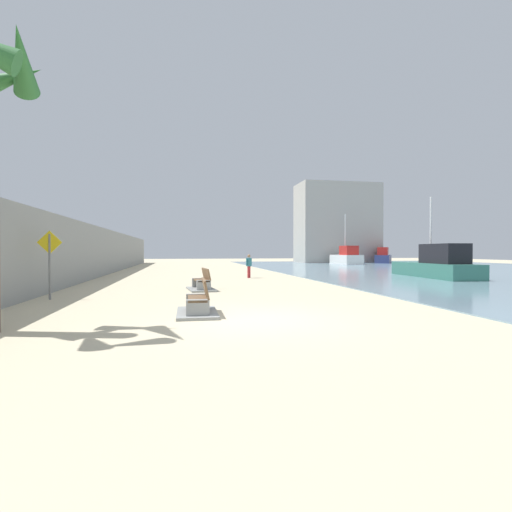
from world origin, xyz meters
The scene contains 11 objects.
ground_plane centered at (0.00, 18.00, 0.00)m, with size 120.00×120.00×0.00m, color beige.
seawall centered at (-7.50, 18.00, 1.69)m, with size 0.80×64.00×3.38m, color gray.
water_bay centered at (24.00, 18.00, 0.02)m, with size 36.00×68.00×0.04m, color #7A99A8.
bench_near centered at (-1.30, 1.09, 0.23)m, with size 1.14×2.12×0.98m.
bench_far centered at (-0.85, 7.80, 0.23)m, with size 1.33×2.21×0.98m.
person_walking centered at (2.59, 15.16, 0.88)m, with size 0.43×0.37×1.54m.
boat_far_left centered at (19.90, 38.70, 0.93)m, with size 2.39×5.74×6.66m.
boat_distant centered at (14.57, 12.80, 0.83)m, with size 2.81×7.72×5.33m.
boat_nearest centered at (26.97, 41.89, 0.86)m, with size 5.37×6.92×2.23m.
pedestrian_sign centered at (-6.42, 5.38, 1.55)m, with size 0.85×0.08×2.50m.
harbor_building centered at (21.58, 46.00, 5.93)m, with size 12.00×6.00×11.86m, color #ADAAA3.
Camera 1 is at (-1.78, -9.84, 1.77)m, focal length 27.39 mm.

